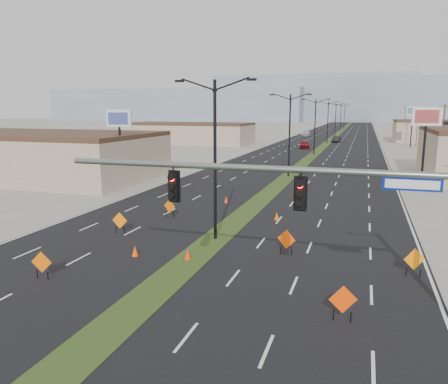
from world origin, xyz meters
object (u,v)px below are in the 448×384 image
(streetlight_0, at_px, (215,155))
(pole_sign_east_far, at_px, (413,114))
(streetlight_1, at_px, (290,133))
(cone_0, at_px, (135,251))
(streetlight_2, at_px, (315,125))
(car_left, at_px, (305,144))
(cone_2, at_px, (277,216))
(cone_1, at_px, (188,255))
(streetlight_4, at_px, (336,119))
(car_far, at_px, (306,134))
(construction_sign_1, at_px, (120,221))
(construction_sign_4, at_px, (343,301))
(streetlight_6, at_px, (344,116))
(cone_3, at_px, (226,200))
(pole_sign_east_near, at_px, (426,124))
(streetlight_5, at_px, (341,117))
(streetlight_3, at_px, (328,121))
(construction_sign_0, at_px, (42,263))
(construction_sign_2, at_px, (170,207))
(signal_mast, at_px, (353,209))
(construction_sign_5, at_px, (414,260))
(car_mid, at_px, (336,139))
(pole_sign_west, at_px, (119,125))
(construction_sign_3, at_px, (286,240))

(streetlight_0, distance_m, pole_sign_east_far, 80.96)
(streetlight_1, bearing_deg, cone_0, -95.72)
(streetlight_2, xyz_separation_m, car_left, (-3.36, 12.37, -4.60))
(cone_2, bearing_deg, cone_1, -106.10)
(streetlight_4, height_order, car_far, streetlight_4)
(car_far, bearing_deg, streetlight_2, -76.50)
(streetlight_2, bearing_deg, car_left, 105.21)
(construction_sign_1, relative_size, construction_sign_4, 0.97)
(streetlight_6, height_order, construction_sign_4, streetlight_6)
(cone_3, xyz_separation_m, pole_sign_east_near, (17.20, 11.48, 6.53))
(streetlight_4, xyz_separation_m, streetlight_5, (0.00, 28.00, 0.00))
(streetlight_3, xyz_separation_m, car_far, (-8.36, 25.37, -4.59))
(car_left, xyz_separation_m, construction_sign_0, (-2.54, -77.37, 0.01))
(car_left, distance_m, cone_1, 72.69)
(streetlight_3, bearing_deg, construction_sign_2, -93.69)
(cone_1, bearing_deg, car_left, 92.52)
(streetlight_1, relative_size, cone_2, 15.83)
(streetlight_3, xyz_separation_m, pole_sign_east_near, (14.52, -61.78, 1.41))
(streetlight_1, bearing_deg, signal_mast, -77.31)
(cone_2, bearing_deg, cone_3, 139.55)
(construction_sign_5, distance_m, pole_sign_east_far, 82.41)
(construction_sign_0, distance_m, cone_1, 7.47)
(car_mid, bearing_deg, car_left, -97.52)
(streetlight_4, bearing_deg, pole_sign_west, -99.45)
(car_mid, relative_size, pole_sign_west, 0.56)
(cone_0, bearing_deg, cone_2, 60.25)
(streetlight_1, xyz_separation_m, streetlight_3, (0.00, 56.00, 0.00))
(cone_1, distance_m, pole_sign_east_near, 30.96)
(pole_sign_west, bearing_deg, streetlight_0, -55.17)
(signal_mast, height_order, construction_sign_2, signal_mast)
(streetlight_2, distance_m, streetlight_4, 56.00)
(construction_sign_0, bearing_deg, pole_sign_east_near, 49.05)
(cone_2, xyz_separation_m, pole_sign_west, (-18.88, 9.41, 6.27))
(streetlight_0, xyz_separation_m, streetlight_1, (0.00, 28.00, 0.00))
(cone_3, bearing_deg, car_left, 90.68)
(streetlight_4, bearing_deg, cone_2, -88.48)
(streetlight_4, height_order, streetlight_6, same)
(construction_sign_4, height_order, pole_sign_west, pole_sign_west)
(signal_mast, relative_size, cone_1, 24.89)
(car_mid, height_order, cone_2, car_mid)
(streetlight_1, distance_m, pole_sign_west, 20.41)
(car_left, height_order, construction_sign_1, car_left)
(streetlight_3, relative_size, cone_3, 16.67)
(construction_sign_3, relative_size, pole_sign_east_far, 0.17)
(streetlight_0, height_order, pole_sign_east_near, streetlight_0)
(streetlight_2, xyz_separation_m, construction_sign_2, (-5.15, -51.81, -4.55))
(cone_0, xyz_separation_m, cone_1, (3.10, 0.32, 0.01))
(streetlight_4, bearing_deg, pole_sign_east_near, -80.81)
(car_left, height_order, cone_2, car_left)
(construction_sign_2, height_order, pole_sign_east_near, pole_sign_east_near)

